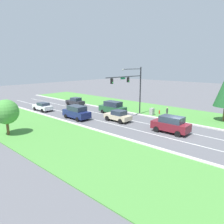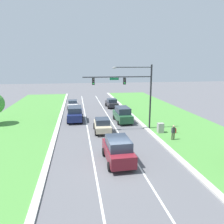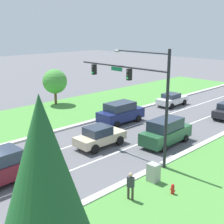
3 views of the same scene
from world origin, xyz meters
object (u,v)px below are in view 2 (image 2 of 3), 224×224
object	(u,v)px
fire_hydrant	(175,131)
traffic_signal_mast	(132,87)
pedestrian	(173,132)
navy_suv	(75,114)
forest_suv	(123,114)
white_sedan	(73,104)
burgundy_suv	(118,150)
utility_cabinet	(160,128)
charcoal_sedan	(112,103)
champagne_sedan	(102,125)

from	to	relation	value
fire_hydrant	traffic_signal_mast	bearing A→B (deg)	153.03
pedestrian	navy_suv	bearing A→B (deg)	-58.57
traffic_signal_mast	forest_suv	xyz separation A→B (m)	(-0.31, 3.88, -4.32)
traffic_signal_mast	white_sedan	bearing A→B (deg)	116.50
traffic_signal_mast	white_sedan	size ratio (longest dim) A/B	1.92
burgundy_suv	utility_cabinet	world-z (taller)	burgundy_suv
charcoal_sedan	fire_hydrant	world-z (taller)	charcoal_sedan
traffic_signal_mast	navy_suv	bearing A→B (deg)	142.07
forest_suv	fire_hydrant	world-z (taller)	forest_suv
pedestrian	fire_hydrant	size ratio (longest dim) A/B	2.41
traffic_signal_mast	fire_hydrant	bearing A→B (deg)	-26.97
burgundy_suv	fire_hydrant	xyz separation A→B (m)	(8.22, 6.53, -0.76)
traffic_signal_mast	pedestrian	size ratio (longest dim) A/B	5.00
white_sedan	charcoal_sedan	size ratio (longest dim) A/B	1.04
charcoal_sedan	champagne_sedan	xyz separation A→B (m)	(-3.57, -15.01, 0.01)
utility_cabinet	pedestrian	distance (m)	2.63
utility_cabinet	fire_hydrant	size ratio (longest dim) A/B	1.78
navy_suv	fire_hydrant	bearing A→B (deg)	-32.32
traffic_signal_mast	white_sedan	world-z (taller)	traffic_signal_mast
charcoal_sedan	champagne_sedan	bearing A→B (deg)	-106.31
white_sedan	pedestrian	bearing A→B (deg)	-61.22
pedestrian	utility_cabinet	bearing A→B (deg)	-95.35
pedestrian	fire_hydrant	bearing A→B (deg)	-135.66
forest_suv	fire_hydrant	size ratio (longest dim) A/B	7.21
champagne_sedan	pedestrian	xyz separation A→B (m)	(7.23, -4.25, 0.07)
navy_suv	champagne_sedan	size ratio (longest dim) A/B	1.15
champagne_sedan	forest_suv	xyz separation A→B (m)	(3.42, 4.25, 0.21)
white_sedan	fire_hydrant	size ratio (longest dim) A/B	6.28
burgundy_suv	pedestrian	distance (m)	8.17
forest_suv	traffic_signal_mast	bearing A→B (deg)	-87.21
burgundy_suv	fire_hydrant	distance (m)	10.53
pedestrian	fire_hydrant	distance (m)	2.61
burgundy_suv	utility_cabinet	distance (m)	9.51
white_sedan	fire_hydrant	world-z (taller)	white_sedan
traffic_signal_mast	utility_cabinet	distance (m)	6.04
white_sedan	navy_suv	size ratio (longest dim) A/B	0.88
traffic_signal_mast	fire_hydrant	xyz separation A→B (m)	(4.81, -2.45, -5.06)
pedestrian	forest_suv	bearing A→B (deg)	-80.60
burgundy_suv	forest_suv	distance (m)	13.22
pedestrian	champagne_sedan	bearing A→B (deg)	-45.20
champagne_sedan	navy_suv	bearing A→B (deg)	120.46
utility_cabinet	champagne_sedan	bearing A→B (deg)	166.19
traffic_signal_mast	navy_suv	size ratio (longest dim) A/B	1.69
white_sedan	burgundy_suv	size ratio (longest dim) A/B	0.93
navy_suv	charcoal_sedan	bearing A→B (deg)	54.68
traffic_signal_mast	pedestrian	world-z (taller)	traffic_signal_mast
fire_hydrant	navy_suv	bearing A→B (deg)	146.20
forest_suv	pedestrian	world-z (taller)	forest_suv
burgundy_suv	pedestrian	bearing A→B (deg)	30.78
champagne_sedan	utility_cabinet	size ratio (longest dim) A/B	3.49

